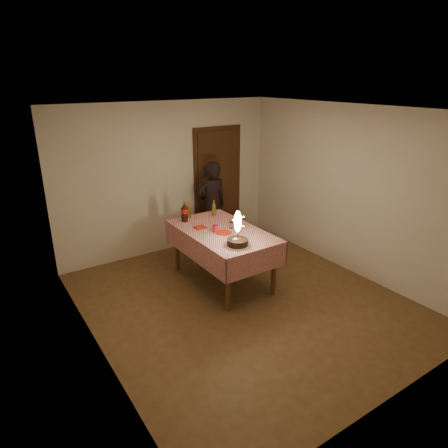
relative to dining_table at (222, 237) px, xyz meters
The scene contains 12 objects.
ground 0.99m from the dining_table, 96.72° to the right, with size 4.00×4.50×0.01m, color brown.
room_shell 1.10m from the dining_table, 94.32° to the right, with size 4.04×4.54×2.62m.
dining_table is the anchor object (origin of this frame).
birthday_cake 0.64m from the dining_table, 103.10° to the right, with size 0.36×0.36×0.49m.
red_plate 0.16m from the dining_table, 109.90° to the right, with size 0.22×0.22×0.01m, color red.
red_cup 0.20m from the dining_table, behind, with size 0.08×0.08×0.10m, color #A50B21.
clear_cup 0.23m from the dining_table, ahead, with size 0.07×0.07×0.09m, color silver.
napkin_stack 0.36m from the dining_table, 130.83° to the left, with size 0.15×0.15×0.02m, color #AD2013.
cola_bottle 0.75m from the dining_table, 113.43° to the left, with size 0.10×0.10×0.32m.
amber_bottle_left 0.81m from the dining_table, 100.48° to the left, with size 0.06×0.06×0.25m.
amber_bottle_right 0.71m from the dining_table, 68.14° to the left, with size 0.06×0.06×0.25m.
photographer 1.30m from the dining_table, 65.19° to the left, with size 0.61×0.46×1.60m.
Camera 1 is at (-2.92, -3.91, 2.97)m, focal length 32.00 mm.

